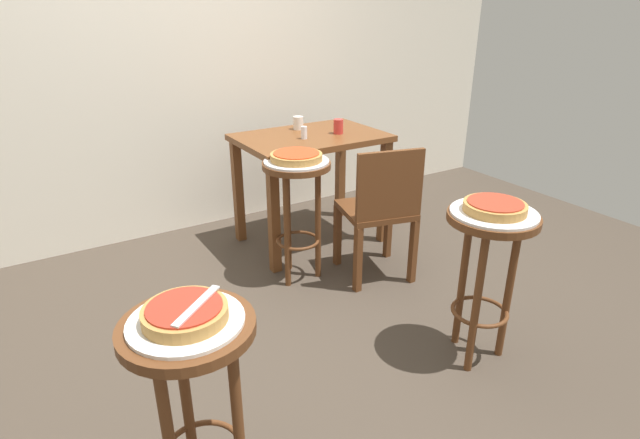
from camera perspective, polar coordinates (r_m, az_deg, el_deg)
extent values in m
plane|color=#42382D|center=(2.72, -4.28, -12.72)|extent=(6.00, 6.00, 0.00)
cube|color=silver|center=(3.76, -17.66, 20.77)|extent=(6.00, 0.10, 3.00)
cylinder|color=#5B3319|center=(1.54, -14.76, -11.76)|extent=(0.40, 0.40, 0.03)
cylinder|color=#5B3319|center=(1.87, -14.78, -19.30)|extent=(0.04, 0.04, 0.71)
cylinder|color=#5B3319|center=(1.76, -9.19, -21.94)|extent=(0.04, 0.04, 0.71)
cylinder|color=white|center=(1.53, -14.85, -11.03)|extent=(0.34, 0.34, 0.01)
cylinder|color=#B78442|center=(1.51, -14.95, -10.21)|extent=(0.25, 0.25, 0.04)
cylinder|color=red|center=(1.50, -15.04, -9.48)|extent=(0.22, 0.22, 0.01)
cylinder|color=#5B3319|center=(2.33, 18.93, 0.17)|extent=(0.40, 0.40, 0.03)
cylinder|color=#5B3319|center=(2.56, 15.76, -6.62)|extent=(0.04, 0.04, 0.71)
cylinder|color=#5B3319|center=(2.39, 17.21, -9.16)|extent=(0.04, 0.04, 0.71)
cylinder|color=#5B3319|center=(2.54, 20.48, -7.60)|extent=(0.04, 0.04, 0.71)
torus|color=#5B3319|center=(2.55, 17.53, -9.84)|extent=(0.27, 0.27, 0.02)
cylinder|color=silver|center=(2.32, 19.01, 0.71)|extent=(0.38, 0.38, 0.01)
cylinder|color=#B78442|center=(2.31, 19.09, 1.30)|extent=(0.27, 0.27, 0.04)
cylinder|color=#B23823|center=(2.31, 19.17, 1.83)|extent=(0.24, 0.24, 0.01)
cylinder|color=#5B3319|center=(2.94, -2.67, 6.13)|extent=(0.40, 0.40, 0.03)
cylinder|color=#5B3319|center=(3.17, -3.63, 0.21)|extent=(0.04, 0.04, 0.71)
cylinder|color=#5B3319|center=(2.98, -3.75, -1.41)|extent=(0.04, 0.04, 0.71)
cylinder|color=#5B3319|center=(3.07, -0.23, -0.53)|extent=(0.04, 0.04, 0.71)
torus|color=#5B3319|center=(3.12, -2.50, -2.36)|extent=(0.27, 0.27, 0.02)
cylinder|color=silver|center=(2.94, -2.67, 6.57)|extent=(0.38, 0.38, 0.01)
cylinder|color=#B78442|center=(2.93, -2.68, 7.06)|extent=(0.30, 0.30, 0.04)
cylinder|color=red|center=(2.92, -2.69, 7.49)|extent=(0.26, 0.26, 0.01)
cube|color=brown|center=(3.45, -1.06, 9.19)|extent=(0.97, 0.66, 0.04)
cube|color=brown|center=(3.15, -5.22, 0.20)|extent=(0.06, 0.06, 0.74)
cube|color=brown|center=(3.59, 7.26, 3.05)|extent=(0.06, 0.06, 0.74)
cube|color=brown|center=(3.62, -9.21, 3.12)|extent=(0.06, 0.06, 0.74)
cube|color=brown|center=(4.01, 2.30, 5.40)|extent=(0.06, 0.06, 0.74)
cylinder|color=red|center=(3.48, 2.08, 10.43)|extent=(0.07, 0.07, 0.10)
cylinder|color=silver|center=(3.60, -2.47, 10.82)|extent=(0.07, 0.07, 0.09)
cylinder|color=white|center=(3.34, -1.81, 9.76)|extent=(0.04, 0.04, 0.08)
cube|color=#5B3319|center=(3.11, 6.27, 1.09)|extent=(0.49, 0.49, 0.04)
cube|color=#5B3319|center=(2.88, 7.89, 3.81)|extent=(0.40, 0.13, 0.40)
cube|color=#5B3319|center=(3.42, 7.68, -0.98)|extent=(0.04, 0.04, 0.42)
cube|color=#5B3319|center=(3.29, 1.98, -1.77)|extent=(0.04, 0.04, 0.42)
cube|color=#5B3319|center=(3.13, 10.44, -3.55)|extent=(0.04, 0.04, 0.42)
cube|color=#5B3319|center=(2.99, 4.29, -4.55)|extent=(0.04, 0.04, 0.42)
cube|color=silver|center=(1.49, -13.72, -9.37)|extent=(0.19, 0.16, 0.01)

